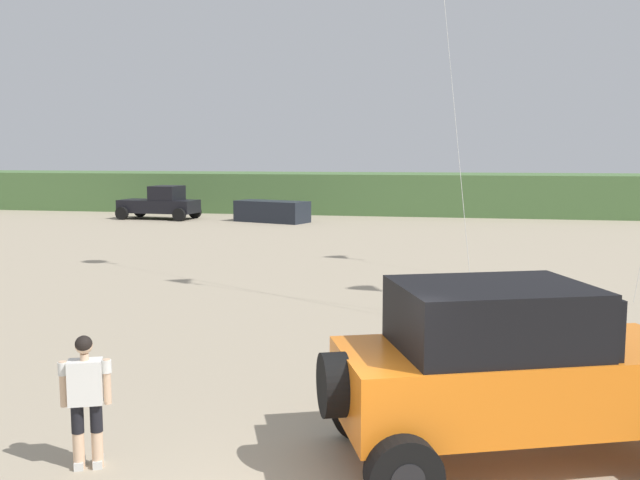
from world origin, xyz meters
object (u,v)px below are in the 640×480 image
object	(u,v)px
jeep	(512,368)
distant_pickup	(161,203)
person_watching	(86,394)
distant_sedan	(272,211)

from	to	relation	value
jeep	distant_pickup	world-z (taller)	jeep
jeep	person_watching	xyz separation A→B (m)	(-5.08, -1.23, -0.26)
jeep	distant_sedan	bearing A→B (deg)	110.52
jeep	person_watching	size ratio (longest dim) A/B	2.99
jeep	distant_sedan	xyz separation A→B (m)	(-11.25, 30.06, -0.60)
person_watching	distant_pickup	xyz separation A→B (m)	(-13.14, 31.78, 0.00)
jeep	person_watching	bearing A→B (deg)	-166.37
person_watching	distant_sedan	world-z (taller)	person_watching
distant_pickup	distant_sedan	world-z (taller)	distant_pickup
jeep	distant_pickup	distance (m)	35.57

